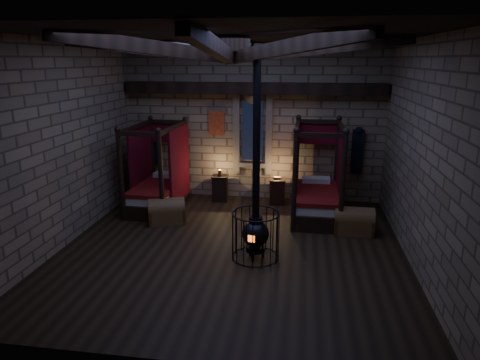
# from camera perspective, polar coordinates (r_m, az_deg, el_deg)

# --- Properties ---
(room) EXTENTS (7.02, 7.02, 4.29)m
(room) POSITION_cam_1_polar(r_m,az_deg,el_deg) (8.24, -1.09, 15.48)
(room) COLOR black
(room) RESTS_ON ground
(bed_left) EXTENTS (1.18, 2.14, 2.19)m
(bed_left) POSITION_cam_1_polar(r_m,az_deg,el_deg) (11.45, -10.80, -0.95)
(bed_left) COLOR black
(bed_left) RESTS_ON ground
(bed_right) EXTENTS (1.17, 2.20, 2.29)m
(bed_right) POSITION_cam_1_polar(r_m,az_deg,el_deg) (10.77, 10.11, -1.85)
(bed_right) COLOR black
(bed_right) RESTS_ON ground
(trunk_left) EXTENTS (0.98, 0.80, 0.62)m
(trunk_left) POSITION_cam_1_polar(r_m,az_deg,el_deg) (10.39, -9.76, -4.19)
(trunk_left) COLOR brown
(trunk_left) RESTS_ON ground
(trunk_right) EXTENTS (0.87, 0.56, 0.63)m
(trunk_right) POSITION_cam_1_polar(r_m,az_deg,el_deg) (9.97, 14.93, -5.37)
(trunk_right) COLOR brown
(trunk_right) RESTS_ON ground
(nightstand_left) EXTENTS (0.48, 0.46, 0.87)m
(nightstand_left) POSITION_cam_1_polar(r_m,az_deg,el_deg) (11.82, -2.67, -1.02)
(nightstand_left) COLOR black
(nightstand_left) RESTS_ON ground
(nightstand_right) EXTENTS (0.48, 0.46, 0.75)m
(nightstand_right) POSITION_cam_1_polar(r_m,az_deg,el_deg) (11.59, 4.94, -1.49)
(nightstand_right) COLOR black
(nightstand_right) RESTS_ON ground
(stove) EXTENTS (0.93, 0.93, 4.05)m
(stove) POSITION_cam_1_polar(r_m,az_deg,el_deg) (8.35, 2.09, -6.70)
(stove) COLOR black
(stove) RESTS_ON ground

